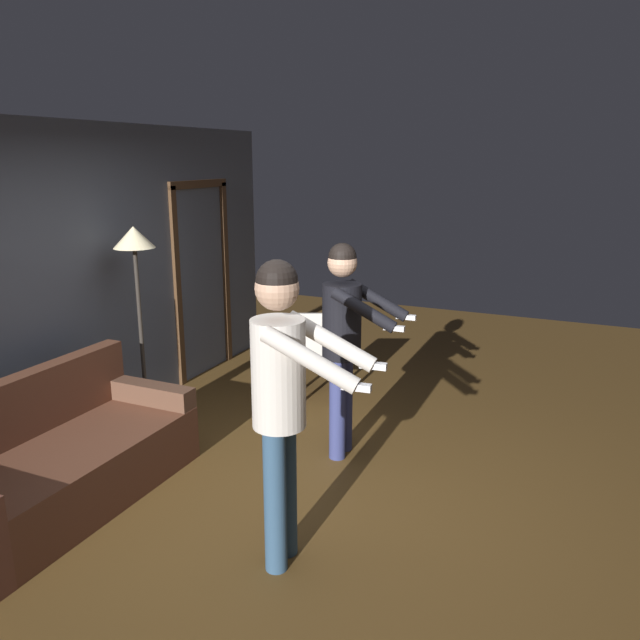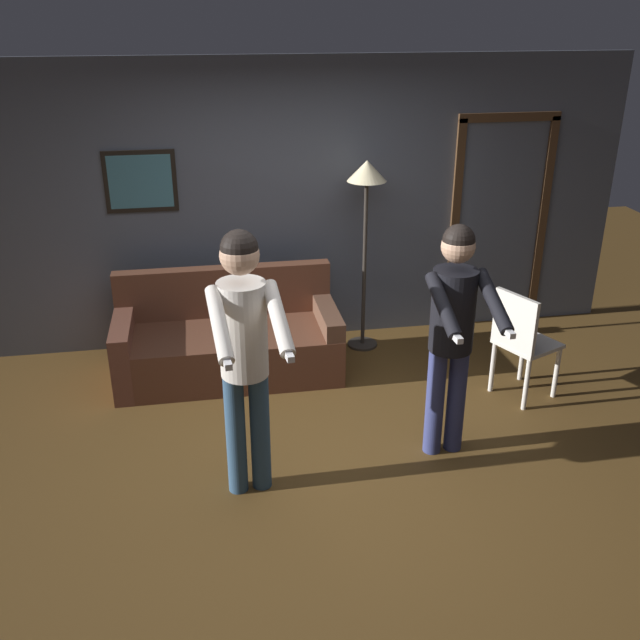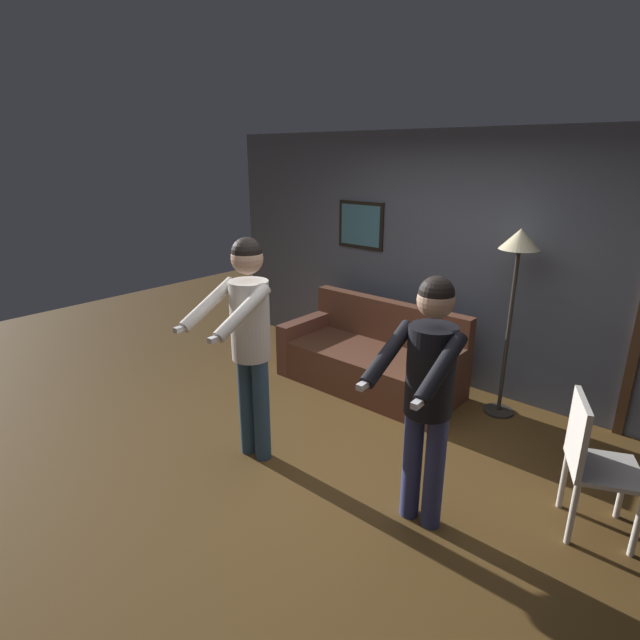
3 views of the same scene
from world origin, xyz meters
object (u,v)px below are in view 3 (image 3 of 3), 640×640
at_px(dining_chair_distant, 591,459).
at_px(person_standing_right, 428,383).
at_px(couch, 371,361).
at_px(torchiere_lamp, 517,261).
at_px(person_standing_left, 249,329).

bearing_deg(dining_chair_distant, person_standing_right, -142.53).
relative_size(couch, person_standing_right, 1.12).
bearing_deg(torchiere_lamp, person_standing_left, -121.45).
bearing_deg(person_standing_left, torchiere_lamp, 58.55).
xyz_separation_m(couch, person_standing_right, (1.46, -1.50, 0.75)).
bearing_deg(couch, person_standing_right, -45.67).
relative_size(person_standing_left, person_standing_right, 1.06).
height_order(couch, dining_chair_distant, dining_chair_distant).
bearing_deg(person_standing_left, couch, 91.50).
bearing_deg(torchiere_lamp, couch, -166.04).
distance_m(person_standing_right, dining_chair_distant, 1.17).
xyz_separation_m(couch, person_standing_left, (0.04, -1.70, 0.83)).
distance_m(couch, person_standing_right, 2.22).
height_order(person_standing_left, dining_chair_distant, person_standing_left).
height_order(couch, person_standing_left, person_standing_left).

